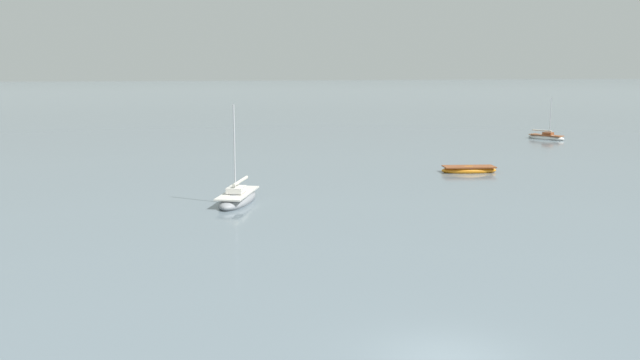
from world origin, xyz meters
TOP-DOWN VIEW (x-y plane):
  - rowboat_moored_0 at (16.00, 32.30)m, footprint 4.64×2.20m
  - sailboat_moored_0 at (35.83, 53.42)m, footprint 3.41×4.66m
  - sailboat_moored_1 at (-3.39, 24.33)m, footprint 3.74×5.96m

SIDE VIEW (x-z plane):
  - rowboat_moored_0 at x=16.00m, z-range -0.16..0.54m
  - sailboat_moored_0 at x=35.83m, z-range -2.32..2.76m
  - sailboat_moored_1 at x=-3.39m, z-range -2.92..3.47m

